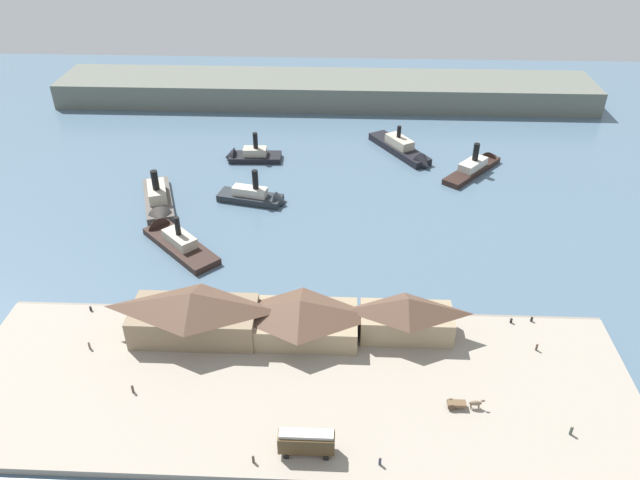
{
  "coord_description": "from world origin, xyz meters",
  "views": [
    {
      "loc": [
        6.89,
        -91.79,
        75.02
      ],
      "look_at": [
        2.08,
        19.31,
        2.0
      ],
      "focal_mm": 34.15,
      "sensor_mm": 36.0,
      "label": 1
    }
  ],
  "objects_px": {
    "pedestrian_standing_center": "(253,459)",
    "ferry_near_quay": "(258,197)",
    "ferry_shed_east_terminal": "(407,316)",
    "pedestrian_near_west_shed": "(537,347)",
    "street_tram": "(306,441)",
    "pedestrian_by_tram": "(380,461)",
    "ferry_mid_harbor": "(248,156)",
    "ferry_approaching_west": "(405,151)",
    "pedestrian_walking_east": "(133,389)",
    "pedestrian_near_east_shed": "(89,345)",
    "pedestrian_near_cart": "(571,431)",
    "ferry_departing_north": "(477,165)",
    "ferry_shed_west_terminal": "(194,313)",
    "mooring_post_center_west": "(532,319)",
    "ferry_shed_customs_shed": "(300,317)",
    "horse_cart": "(464,403)",
    "mooring_post_west": "(511,321)",
    "ferry_outer_harbor": "(159,203)",
    "mooring_post_center_east": "(125,308)",
    "mooring_post_east": "(91,309)",
    "ferry_moored_west": "(173,238)"
  },
  "relations": [
    {
      "from": "ferry_shed_customs_shed",
      "to": "ferry_shed_east_terminal",
      "type": "bearing_deg",
      "value": 2.42
    },
    {
      "from": "ferry_shed_west_terminal",
      "to": "ferry_moored_west",
      "type": "xyz_separation_m",
      "value": [
        -11.99,
        30.75,
        -4.66
      ]
    },
    {
      "from": "ferry_shed_customs_shed",
      "to": "ferry_outer_harbor",
      "type": "height_order",
      "value": "ferry_outer_harbor"
    },
    {
      "from": "pedestrian_near_west_shed",
      "to": "ferry_departing_north",
      "type": "relative_size",
      "value": 0.07
    },
    {
      "from": "horse_cart",
      "to": "ferry_near_quay",
      "type": "distance_m",
      "value": 76.63
    },
    {
      "from": "pedestrian_standing_center",
      "to": "pedestrian_walking_east",
      "type": "bearing_deg",
      "value": 149.77
    },
    {
      "from": "ferry_mid_harbor",
      "to": "ferry_approaching_west",
      "type": "xyz_separation_m",
      "value": [
        44.09,
        4.69,
        0.23
      ]
    },
    {
      "from": "pedestrian_standing_center",
      "to": "ferry_mid_harbor",
      "type": "height_order",
      "value": "ferry_mid_harbor"
    },
    {
      "from": "ferry_shed_east_terminal",
      "to": "ferry_outer_harbor",
      "type": "bearing_deg",
      "value": 141.93
    },
    {
      "from": "mooring_post_center_west",
      "to": "ferry_approaching_west",
      "type": "relative_size",
      "value": 0.04
    },
    {
      "from": "ferry_shed_customs_shed",
      "to": "ferry_outer_harbor",
      "type": "distance_m",
      "value": 58.91
    },
    {
      "from": "pedestrian_by_tram",
      "to": "mooring_post_center_east",
      "type": "bearing_deg",
      "value": 145.49
    },
    {
      "from": "pedestrian_walking_east",
      "to": "ferry_departing_north",
      "type": "relative_size",
      "value": 0.08
    },
    {
      "from": "ferry_shed_east_terminal",
      "to": "ferry_departing_north",
      "type": "height_order",
      "value": "ferry_shed_east_terminal"
    },
    {
      "from": "pedestrian_near_west_shed",
      "to": "ferry_outer_harbor",
      "type": "relative_size",
      "value": 0.06
    },
    {
      "from": "pedestrian_near_west_shed",
      "to": "pedestrian_near_east_shed",
      "type": "height_order",
      "value": "pedestrian_near_east_shed"
    },
    {
      "from": "horse_cart",
      "to": "mooring_post_west",
      "type": "xyz_separation_m",
      "value": [
        11.77,
        20.51,
        -0.48
      ]
    },
    {
      "from": "ferry_mid_harbor",
      "to": "ferry_near_quay",
      "type": "xyz_separation_m",
      "value": [
        5.8,
        -23.75,
        0.18
      ]
    },
    {
      "from": "pedestrian_standing_center",
      "to": "ferry_near_quay",
      "type": "distance_m",
      "value": 76.88
    },
    {
      "from": "pedestrian_near_west_shed",
      "to": "mooring_post_center_east",
      "type": "distance_m",
      "value": 75.04
    },
    {
      "from": "mooring_post_center_west",
      "to": "ferry_departing_north",
      "type": "distance_m",
      "value": 64.12
    },
    {
      "from": "ferry_shed_east_terminal",
      "to": "pedestrian_near_west_shed",
      "type": "xyz_separation_m",
      "value": [
        22.4,
        -3.26,
        -3.35
      ]
    },
    {
      "from": "mooring_post_east",
      "to": "pedestrian_near_cart",
      "type": "bearing_deg",
      "value": -17.09
    },
    {
      "from": "street_tram",
      "to": "mooring_post_center_east",
      "type": "xyz_separation_m",
      "value": [
        -36.18,
        30.49,
        -2.06
      ]
    },
    {
      "from": "pedestrian_walking_east",
      "to": "pedestrian_near_cart",
      "type": "bearing_deg",
      "value": -4.54
    },
    {
      "from": "ferry_shed_west_terminal",
      "to": "mooring_post_center_west",
      "type": "bearing_deg",
      "value": 5.56
    },
    {
      "from": "pedestrian_near_cart",
      "to": "ferry_departing_north",
      "type": "relative_size",
      "value": 0.08
    },
    {
      "from": "pedestrian_near_west_shed",
      "to": "ferry_moored_west",
      "type": "xyz_separation_m",
      "value": [
        -71.78,
        32.46,
        -0.72
      ]
    },
    {
      "from": "street_tram",
      "to": "ferry_approaching_west",
      "type": "relative_size",
      "value": 0.33
    },
    {
      "from": "mooring_post_center_east",
      "to": "mooring_post_east",
      "type": "bearing_deg",
      "value": -175.34
    },
    {
      "from": "ferry_departing_north",
      "to": "ferry_shed_customs_shed",
      "type": "bearing_deg",
      "value": -121.99
    },
    {
      "from": "ferry_shed_customs_shed",
      "to": "mooring_post_center_west",
      "type": "xyz_separation_m",
      "value": [
        42.12,
        5.17,
        -3.36
      ]
    },
    {
      "from": "ferry_shed_west_terminal",
      "to": "pedestrian_by_tram",
      "type": "xyz_separation_m",
      "value": [
        31.79,
        -26.1,
        -3.91
      ]
    },
    {
      "from": "ferry_shed_west_terminal",
      "to": "street_tram",
      "type": "xyz_separation_m",
      "value": [
        21.32,
        -24.53,
        -2.13
      ]
    },
    {
      "from": "horse_cart",
      "to": "mooring_post_west",
      "type": "relative_size",
      "value": 6.37
    },
    {
      "from": "ferry_outer_harbor",
      "to": "pedestrian_by_tram",
      "type": "bearing_deg",
      "value": -54.71
    },
    {
      "from": "pedestrian_by_tram",
      "to": "mooring_post_center_east",
      "type": "relative_size",
      "value": 1.78
    },
    {
      "from": "ferry_moored_west",
      "to": "ferry_shed_customs_shed",
      "type": "bearing_deg",
      "value": -44.32
    },
    {
      "from": "pedestrian_walking_east",
      "to": "mooring_post_center_west",
      "type": "height_order",
      "value": "pedestrian_walking_east"
    },
    {
      "from": "street_tram",
      "to": "pedestrian_by_tram",
      "type": "bearing_deg",
      "value": -8.57
    },
    {
      "from": "pedestrian_standing_center",
      "to": "mooring_post_center_east",
      "type": "distance_m",
      "value": 43.35
    },
    {
      "from": "ferry_shed_east_terminal",
      "to": "ferry_outer_harbor",
      "type": "height_order",
      "value": "ferry_outer_harbor"
    },
    {
      "from": "mooring_post_west",
      "to": "ferry_moored_west",
      "type": "height_order",
      "value": "ferry_moored_west"
    },
    {
      "from": "ferry_mid_harbor",
      "to": "ferry_shed_customs_shed",
      "type": "bearing_deg",
      "value": -74.69
    },
    {
      "from": "mooring_post_west",
      "to": "ferry_mid_harbor",
      "type": "relative_size",
      "value": 0.06
    },
    {
      "from": "street_tram",
      "to": "pedestrian_by_tram",
      "type": "relative_size",
      "value": 5.04
    },
    {
      "from": "street_tram",
      "to": "pedestrian_walking_east",
      "type": "relative_size",
      "value": 4.94
    },
    {
      "from": "ferry_shed_customs_shed",
      "to": "mooring_post_center_west",
      "type": "bearing_deg",
      "value": 6.99
    },
    {
      "from": "ferry_shed_west_terminal",
      "to": "ferry_approaching_west",
      "type": "relative_size",
      "value": 0.91
    },
    {
      "from": "street_tram",
      "to": "pedestrian_near_east_shed",
      "type": "bearing_deg",
      "value": 153.03
    }
  ]
}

